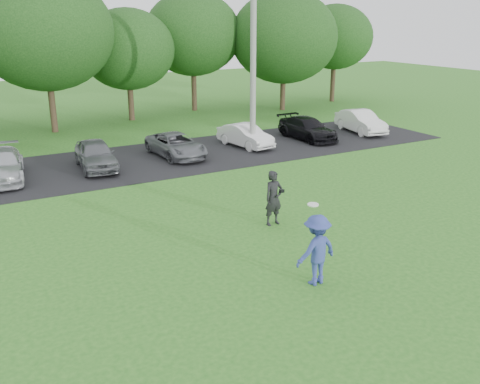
# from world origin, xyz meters

# --- Properties ---
(ground) EXTENTS (100.00, 100.00, 0.00)m
(ground) POSITION_xyz_m (0.00, 0.00, 0.00)
(ground) COLOR #27681D
(ground) RESTS_ON ground
(parking_lot) EXTENTS (32.00, 6.50, 0.03)m
(parking_lot) POSITION_xyz_m (0.00, 13.00, 0.01)
(parking_lot) COLOR black
(parking_lot) RESTS_ON ground
(utility_pole) EXTENTS (0.28, 0.28, 9.86)m
(utility_pole) POSITION_xyz_m (5.67, 12.41, 4.93)
(utility_pole) COLOR gray
(utility_pole) RESTS_ON ground
(frisbee_player) EXTENTS (1.22, 0.78, 2.08)m
(frisbee_player) POSITION_xyz_m (0.04, -0.27, 0.90)
(frisbee_player) COLOR #334190
(frisbee_player) RESTS_ON ground
(camera_bystander) EXTENTS (0.67, 0.47, 1.76)m
(camera_bystander) POSITION_xyz_m (1.24, 3.56, 0.88)
(camera_bystander) COLOR black
(camera_bystander) RESTS_ON ground
(parked_cars) EXTENTS (27.85, 4.62, 1.24)m
(parked_cars) POSITION_xyz_m (-0.44, 12.90, 0.62)
(parked_cars) COLOR black
(parked_cars) RESTS_ON parking_lot
(tree_row) EXTENTS (42.39, 9.85, 8.64)m
(tree_row) POSITION_xyz_m (1.51, 22.76, 4.91)
(tree_row) COLOR #38281C
(tree_row) RESTS_ON ground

